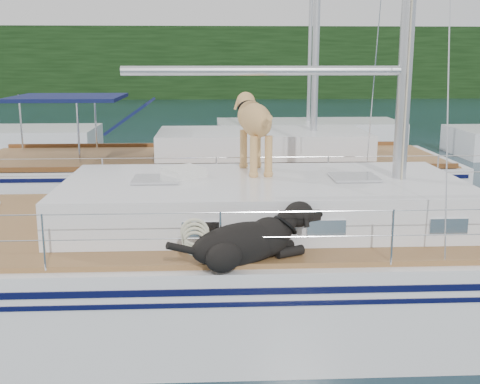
{
  "coord_description": "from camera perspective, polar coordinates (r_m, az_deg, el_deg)",
  "views": [
    {
      "loc": [
        0.1,
        -7.7,
        3.36
      ],
      "look_at": [
        0.5,
        0.2,
        1.6
      ],
      "focal_mm": 45.0,
      "sensor_mm": 36.0,
      "label": 1
    }
  ],
  "objects": [
    {
      "name": "ground",
      "position": [
        8.4,
        -3.4,
        -11.05
      ],
      "size": [
        120.0,
        120.0,
        0.0
      ],
      "primitive_type": "plane",
      "color": "black",
      "rests_on": "ground"
    },
    {
      "name": "tree_line",
      "position": [
        52.7,
        -3.05,
        12.12
      ],
      "size": [
        90.0,
        3.0,
        6.0
      ],
      "primitive_type": "cube",
      "color": "black",
      "rests_on": "ground"
    },
    {
      "name": "shore_bank",
      "position": [
        53.97,
        -3.02,
        9.58
      ],
      "size": [
        92.0,
        1.0,
        1.2
      ],
      "primitive_type": "cube",
      "color": "#595147",
      "rests_on": "ground"
    },
    {
      "name": "main_sailboat",
      "position": [
        8.15,
        -2.77,
        -6.63
      ],
      "size": [
        12.0,
        4.13,
        14.01
      ],
      "color": "silver",
      "rests_on": "ground"
    },
    {
      "name": "neighbor_sailboat",
      "position": [
        14.12,
        -2.32,
        1.36
      ],
      "size": [
        11.0,
        3.5,
        13.3
      ],
      "color": "silver",
      "rests_on": "ground"
    },
    {
      "name": "bg_boat_center",
      "position": [
        24.19,
        6.45,
        5.55
      ],
      "size": [
        7.2,
        3.0,
        11.65
      ],
      "color": "silver",
      "rests_on": "ground"
    }
  ]
}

